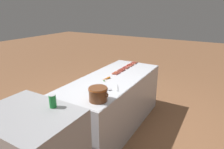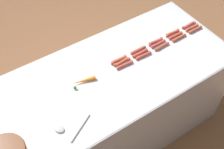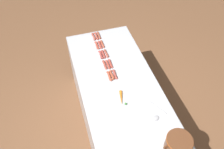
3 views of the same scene
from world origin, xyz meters
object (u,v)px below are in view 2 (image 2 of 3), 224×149
(hot_dog_2, at_px, (162,46))
(hot_dog_11, at_px, (173,33))
(hot_dog_14, at_px, (119,60))
(serving_spoon, at_px, (66,129))
(hot_dog_8, at_px, (140,53))
(hot_dog_5, at_px, (192,28))
(hot_dog_1, at_px, (179,38))
(hot_dog_6, at_px, (176,36))
(hot_dog_7, at_px, (158,44))
(hot_dog_9, at_px, (122,62))
(hot_dog_12, at_px, (156,42))
(hot_dog_4, at_px, (125,65))
(hot_dog_10, at_px, (189,25))
(hot_dog_13, at_px, (138,50))
(hot_dog_3, at_px, (144,56))
(hot_dog_0, at_px, (195,30))
(carrot, at_px, (83,81))

(hot_dog_2, bearing_deg, hot_dog_11, -67.31)
(hot_dog_14, distance_m, serving_spoon, 0.67)
(hot_dog_8, bearing_deg, hot_dog_5, -90.02)
(hot_dog_1, height_order, hot_dog_5, same)
(hot_dog_1, xyz_separation_m, hot_dog_6, (0.03, 0.01, 0.00))
(hot_dog_2, height_order, hot_dog_11, same)
(serving_spoon, bearing_deg, hot_dog_7, -74.25)
(hot_dog_14, bearing_deg, hot_dog_9, -164.77)
(hot_dog_5, relative_size, hot_dog_8, 1.00)
(serving_spoon, bearing_deg, hot_dog_2, -76.44)
(hot_dog_12, bearing_deg, hot_dog_4, 101.06)
(hot_dog_10, xyz_separation_m, hot_dog_14, (-0.00, 0.72, 0.00))
(hot_dog_2, bearing_deg, hot_dog_6, -78.73)
(hot_dog_1, distance_m, hot_dog_2, 0.18)
(hot_dog_1, relative_size, hot_dog_13, 1.00)
(hot_dog_14, bearing_deg, hot_dog_3, -110.60)
(hot_dog_4, distance_m, hot_dog_10, 0.72)
(hot_dog_1, bearing_deg, hot_dog_5, -79.51)
(hot_dog_9, bearing_deg, hot_dog_1, -93.77)
(hot_dog_2, height_order, hot_dog_9, same)
(hot_dog_0, xyz_separation_m, hot_dog_1, (0.00, 0.18, 0.00))
(hot_dog_3, height_order, hot_dog_5, same)
(hot_dog_3, relative_size, serving_spoon, 0.58)
(hot_dog_7, bearing_deg, hot_dog_14, 85.16)
(hot_dog_6, distance_m, hot_dog_9, 0.53)
(hot_dog_14, relative_size, carrot, 0.82)
(hot_dog_9, height_order, serving_spoon, hot_dog_9)
(hot_dog_1, height_order, hot_dog_3, same)
(hot_dog_10, distance_m, carrot, 1.05)
(hot_dog_4, relative_size, hot_dog_10, 1.00)
(hot_dog_1, bearing_deg, hot_dog_14, 82.97)
(hot_dog_5, bearing_deg, hot_dog_12, 84.31)
(hot_dog_11, bearing_deg, hot_dog_8, 96.21)
(hot_dog_4, distance_m, hot_dog_5, 0.72)
(hot_dog_11, bearing_deg, hot_dog_14, 90.54)
(hot_dog_1, distance_m, hot_dog_5, 0.18)
(hot_dog_3, bearing_deg, hot_dog_12, -68.20)
(hot_dog_7, bearing_deg, hot_dog_6, -91.00)
(hot_dog_2, height_order, carrot, carrot)
(hot_dog_2, xyz_separation_m, carrot, (0.03, 0.69, 0.00))
(hot_dog_12, relative_size, carrot, 0.81)
(hot_dog_2, xyz_separation_m, hot_dog_3, (-0.00, 0.18, 0.00))
(hot_dog_4, bearing_deg, hot_dog_6, -86.39)
(hot_dog_1, relative_size, carrot, 0.82)
(hot_dog_10, height_order, hot_dog_12, same)
(hot_dog_13, relative_size, serving_spoon, 0.58)
(hot_dog_7, height_order, hot_dog_12, same)
(carrot, bearing_deg, hot_dog_14, -83.99)
(hot_dog_4, height_order, serving_spoon, hot_dog_4)
(hot_dog_6, bearing_deg, carrot, 90.06)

